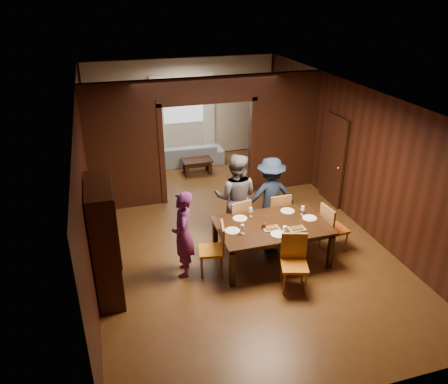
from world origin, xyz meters
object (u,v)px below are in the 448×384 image
object	(u,v)px
person_grey	(236,198)
chair_near	(294,264)
person_purple	(183,234)
chair_left	(211,249)
coffee_table	(197,167)
chair_right	(334,228)
dining_table	(271,242)
chair_far_l	(236,220)
sofa	(188,154)
person_navy	(270,195)
hutch	(105,241)
chair_far_r	(276,213)

from	to	relation	value
person_grey	chair_near	bearing A→B (deg)	126.99
person_purple	chair_left	bearing A→B (deg)	88.32
person_purple	person_grey	xyz separation A→B (m)	(1.25, 0.90, 0.11)
coffee_table	chair_right	distance (m)	4.76
dining_table	chair_far_l	world-z (taller)	chair_far_l
sofa	coffee_table	distance (m)	0.81
person_purple	chair_left	distance (m)	0.58
chair_left	chair_far_l	size ratio (longest dim) A/B	1.00
coffee_table	sofa	bearing A→B (deg)	96.41
person_navy	chair_far_l	world-z (taller)	person_navy
dining_table	hutch	bearing A→B (deg)	-177.72
chair_left	person_navy	bearing A→B (deg)	136.60
coffee_table	hutch	bearing A→B (deg)	-119.66
dining_table	chair_near	xyz separation A→B (m)	(0.04, -0.91, 0.10)
person_navy	chair_right	bearing A→B (deg)	134.81
sofa	coffee_table	size ratio (longest dim) A/B	2.52
hutch	chair_near	bearing A→B (deg)	-14.87
hutch	person_navy	bearing A→B (deg)	19.11
chair_right	sofa	bearing A→B (deg)	12.02
coffee_table	chair_near	size ratio (longest dim) A/B	0.82
hutch	chair_left	bearing A→B (deg)	1.70
chair_near	chair_left	bearing A→B (deg)	161.99
person_purple	coffee_table	world-z (taller)	person_purple
person_navy	coffee_table	xyz separation A→B (m)	(-0.75, 3.39, -0.61)
chair_left	chair_right	world-z (taller)	same
person_navy	sofa	distance (m)	4.31
person_purple	hutch	xyz separation A→B (m)	(-1.31, -0.17, 0.20)
chair_near	person_purple	bearing A→B (deg)	167.23
chair_left	hutch	xyz separation A→B (m)	(-1.78, -0.05, 0.52)
person_grey	hutch	size ratio (longest dim) A/B	0.91
chair_near	hutch	xyz separation A→B (m)	(-3.00, 0.80, 0.52)
sofa	coffee_table	world-z (taller)	sofa
person_grey	chair_right	xyz separation A→B (m)	(1.69, -0.97, -0.43)
sofa	chair_far_l	xyz separation A→B (m)	(0.03, -4.42, 0.19)
person_purple	chair_right	distance (m)	2.97
person_purple	person_grey	distance (m)	1.55
coffee_table	chair_left	world-z (taller)	chair_left
chair_left	chair_far_l	xyz separation A→B (m)	(0.75, 0.88, 0.00)
sofa	chair_left	world-z (taller)	chair_left
chair_far_r	sofa	bearing A→B (deg)	-78.98
person_navy	chair_left	size ratio (longest dim) A/B	1.68
coffee_table	chair_far_r	xyz separation A→B (m)	(0.81, -3.59, 0.28)
chair_left	hutch	world-z (taller)	hutch
person_navy	chair_far_r	size ratio (longest dim) A/B	1.68
dining_table	chair_left	distance (m)	1.18
chair_right	chair_near	distance (m)	1.54
person_navy	chair_far_l	bearing A→B (deg)	19.44
chair_left	chair_far_r	size ratio (longest dim) A/B	1.00
sofa	hutch	size ratio (longest dim) A/B	1.01
coffee_table	chair_left	xyz separation A→B (m)	(-0.81, -4.50, 0.28)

